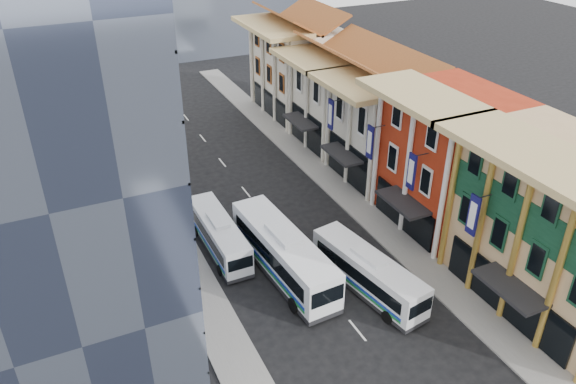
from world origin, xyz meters
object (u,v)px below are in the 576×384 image
office_tower (30,108)px  bus_right (368,272)px  bus_left_near (284,253)px  shophouse_tan (563,231)px  bus_left_far (219,234)px

office_tower → bus_right: office_tower is taller
bus_left_near → bus_right: 6.52m
shophouse_tan → bus_left_near: size_ratio=1.12×
bus_right → office_tower: bearing=149.0°
shophouse_tan → bus_left_near: shophouse_tan is taller
shophouse_tan → office_tower: office_tower is taller
office_tower → shophouse_tan: bearing=-24.3°
bus_left_far → bus_right: size_ratio=0.94×
office_tower → bus_left_near: size_ratio=2.39×
shophouse_tan → office_tower: size_ratio=0.47×
shophouse_tan → bus_right: 13.57m
bus_left_far → office_tower: bearing=-171.2°
bus_left_near → office_tower: bearing=163.8°
shophouse_tan → office_tower: 35.19m
bus_left_near → bus_left_far: (-3.43, 5.16, -0.45)m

